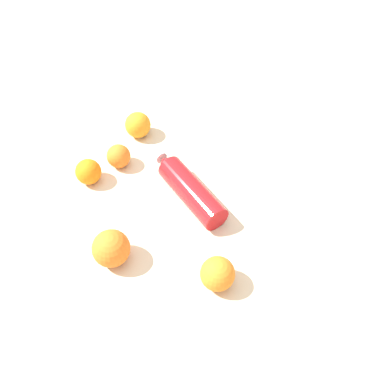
% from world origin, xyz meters
% --- Properties ---
extents(ground_plane, '(2.40, 2.40, 0.00)m').
position_xyz_m(ground_plane, '(0.00, 0.00, 0.00)').
color(ground_plane, beige).
extents(water_bottle, '(0.21, 0.23, 0.06)m').
position_xyz_m(water_bottle, '(0.02, 0.03, 0.03)').
color(water_bottle, red).
rests_on(water_bottle, ground_plane).
extents(orange_0, '(0.06, 0.06, 0.06)m').
position_xyz_m(orange_0, '(-0.18, 0.10, 0.03)').
color(orange_0, orange).
rests_on(orange_0, ground_plane).
extents(orange_1, '(0.07, 0.07, 0.07)m').
position_xyz_m(orange_1, '(0.12, -0.20, 0.04)').
color(orange_1, orange).
rests_on(orange_1, ground_plane).
extents(orange_2, '(0.08, 0.08, 0.08)m').
position_xyz_m(orange_2, '(-0.11, -0.18, 0.04)').
color(orange_2, orange).
rests_on(orange_2, ground_plane).
extents(orange_3, '(0.07, 0.07, 0.07)m').
position_xyz_m(orange_3, '(-0.24, 0.04, 0.03)').
color(orange_3, orange).
rests_on(orange_3, ground_plane).
extents(orange_4, '(0.07, 0.07, 0.07)m').
position_xyz_m(orange_4, '(-0.15, 0.23, 0.04)').
color(orange_4, orange).
rests_on(orange_4, ground_plane).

